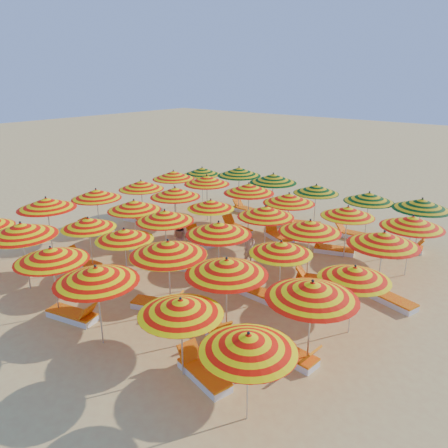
% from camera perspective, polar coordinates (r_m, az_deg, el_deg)
% --- Properties ---
extents(ground, '(120.00, 120.00, 0.00)m').
position_cam_1_polar(ground, '(18.22, -0.99, -5.16)').
color(ground, '#DBBB61').
rests_on(ground, ground).
extents(umbrella_1, '(3.27, 3.27, 2.62)m').
position_cam_1_polar(umbrella_1, '(16.86, -24.97, -0.67)').
color(umbrella_1, silver).
rests_on(umbrella_1, ground).
extents(umbrella_2, '(2.48, 2.48, 2.44)m').
position_cam_1_polar(umbrella_2, '(14.66, -21.66, -3.72)').
color(umbrella_2, silver).
rests_on(umbrella_2, ground).
extents(umbrella_3, '(2.43, 2.43, 2.52)m').
position_cam_1_polar(umbrella_3, '(12.66, -16.37, -6.36)').
color(umbrella_3, silver).
rests_on(umbrella_3, ground).
extents(umbrella_4, '(2.65, 2.65, 2.30)m').
position_cam_1_polar(umbrella_4, '(11.04, -5.68, -10.72)').
color(umbrella_4, silver).
rests_on(umbrella_4, ground).
extents(umbrella_5, '(2.87, 2.87, 2.31)m').
position_cam_1_polar(umbrella_5, '(9.69, 3.20, -15.22)').
color(umbrella_5, silver).
rests_on(umbrella_5, ground).
extents(umbrella_6, '(2.81, 2.81, 2.59)m').
position_cam_1_polar(umbrella_6, '(19.93, -22.19, 2.53)').
color(umbrella_6, silver).
rests_on(umbrella_6, ground).
extents(umbrella_7, '(2.37, 2.37, 2.25)m').
position_cam_1_polar(umbrella_7, '(17.74, -17.30, 0.12)').
color(umbrella_7, silver).
rests_on(umbrella_7, ground).
extents(umbrella_8, '(2.46, 2.46, 2.24)m').
position_cam_1_polar(umbrella_8, '(16.18, -12.91, -1.34)').
color(umbrella_8, silver).
rests_on(umbrella_8, ground).
extents(umbrella_9, '(2.70, 2.70, 2.62)m').
position_cam_1_polar(umbrella_9, '(13.80, -7.31, -3.14)').
color(umbrella_9, silver).
rests_on(umbrella_9, ground).
extents(umbrella_10, '(3.14, 3.14, 2.56)m').
position_cam_1_polar(umbrella_10, '(12.52, 0.34, -5.62)').
color(umbrella_10, silver).
rests_on(umbrella_10, ground).
extents(umbrella_11, '(2.48, 2.48, 2.57)m').
position_cam_1_polar(umbrella_11, '(11.46, 11.44, -8.48)').
color(umbrella_11, silver).
rests_on(umbrella_11, ground).
extents(umbrella_12, '(2.75, 2.75, 2.45)m').
position_cam_1_polar(umbrella_12, '(21.20, -16.35, 3.78)').
color(umbrella_12, silver).
rests_on(umbrella_12, ground).
extents(umbrella_13, '(2.42, 2.42, 2.43)m').
position_cam_1_polar(umbrella_13, '(19.05, -11.67, 2.41)').
color(umbrella_13, silver).
rests_on(umbrella_13, ground).
extents(umbrella_14, '(2.33, 2.33, 2.44)m').
position_cam_1_polar(umbrella_14, '(17.40, -7.74, 1.07)').
color(umbrella_14, silver).
rests_on(umbrella_14, ground).
extents(umbrella_15, '(2.63, 2.63, 2.53)m').
position_cam_1_polar(umbrella_15, '(15.61, -0.70, -0.59)').
color(umbrella_15, silver).
rests_on(umbrella_15, ground).
extents(umbrella_16, '(2.43, 2.43, 2.26)m').
position_cam_1_polar(umbrella_16, '(14.68, 7.47, -3.08)').
color(umbrella_16, silver).
rests_on(umbrella_16, ground).
extents(umbrella_17, '(2.21, 2.21, 2.25)m').
position_cam_1_polar(umbrella_17, '(13.32, 16.69, -6.19)').
color(umbrella_17, silver).
rests_on(umbrella_17, ground).
extents(umbrella_18, '(2.37, 2.37, 2.42)m').
position_cam_1_polar(umbrella_18, '(22.54, -10.78, 5.04)').
color(umbrella_18, silver).
rests_on(umbrella_18, ground).
extents(umbrella_19, '(3.14, 3.14, 2.50)m').
position_cam_1_polar(umbrella_19, '(20.60, -6.40, 4.14)').
color(umbrella_19, silver).
rests_on(umbrella_19, ground).
extents(umbrella_20, '(2.63, 2.63, 2.24)m').
position_cam_1_polar(umbrella_20, '(19.41, -1.74, 2.60)').
color(umbrella_20, silver).
rests_on(umbrella_20, ground).
extents(umbrella_21, '(3.00, 3.00, 2.47)m').
position_cam_1_polar(umbrella_21, '(17.78, 5.47, 1.63)').
color(umbrella_21, silver).
rests_on(umbrella_21, ground).
extents(umbrella_22, '(2.75, 2.75, 2.46)m').
position_cam_1_polar(umbrella_22, '(16.33, 11.18, -0.29)').
color(umbrella_22, silver).
rests_on(umbrella_22, ground).
extents(umbrella_23, '(3.05, 3.05, 2.55)m').
position_cam_1_polar(umbrella_23, '(15.55, 20.14, -1.81)').
color(umbrella_23, silver).
rests_on(umbrella_23, ground).
extents(umbrella_24, '(3.07, 3.07, 2.47)m').
position_cam_1_polar(umbrella_24, '(24.32, -6.62, 6.38)').
color(umbrella_24, silver).
rests_on(umbrella_24, ground).
extents(umbrella_25, '(2.68, 2.68, 2.53)m').
position_cam_1_polar(umbrella_25, '(22.80, -2.26, 5.78)').
color(umbrella_25, silver).
rests_on(umbrella_25, ground).
extents(umbrella_26, '(2.89, 2.89, 2.59)m').
position_cam_1_polar(umbrella_26, '(20.92, 3.27, 4.67)').
color(umbrella_26, silver).
rests_on(umbrella_26, ground).
extents(umbrella_27, '(2.65, 2.65, 2.48)m').
position_cam_1_polar(umbrella_27, '(19.76, 8.48, 3.32)').
color(umbrella_27, silver).
rests_on(umbrella_27, ground).
extents(umbrella_28, '(2.25, 2.25, 2.36)m').
position_cam_1_polar(umbrella_28, '(18.74, 15.87, 1.57)').
color(umbrella_28, silver).
rests_on(umbrella_28, ground).
extents(umbrella_29, '(2.97, 2.97, 2.50)m').
position_cam_1_polar(umbrella_29, '(17.85, 23.40, 0.25)').
color(umbrella_29, silver).
rests_on(umbrella_29, ground).
extents(umbrella_30, '(2.48, 2.48, 2.31)m').
position_cam_1_polar(umbrella_30, '(25.81, -2.89, 6.92)').
color(umbrella_30, silver).
rests_on(umbrella_30, ground).
extents(umbrella_31, '(2.71, 2.71, 2.61)m').
position_cam_1_polar(umbrella_31, '(24.44, 1.97, 6.86)').
color(umbrella_31, silver).
rests_on(umbrella_31, ground).
extents(umbrella_32, '(2.58, 2.58, 2.62)m').
position_cam_1_polar(umbrella_32, '(22.93, 6.44, 5.95)').
color(umbrella_32, silver).
rests_on(umbrella_32, ground).
extents(umbrella_33, '(2.46, 2.46, 2.37)m').
position_cam_1_polar(umbrella_33, '(22.00, 11.95, 4.48)').
color(umbrella_33, silver).
rests_on(umbrella_33, ground).
extents(umbrella_34, '(2.57, 2.57, 2.41)m').
position_cam_1_polar(umbrella_34, '(21.02, 18.42, 3.34)').
color(umbrella_34, silver).
rests_on(umbrella_34, ground).
extents(umbrella_35, '(2.59, 2.59, 2.55)m').
position_cam_1_polar(umbrella_35, '(20.28, 24.42, 2.38)').
color(umbrella_35, silver).
rests_on(umbrella_35, ground).
extents(lounger_0, '(1.82, 0.96, 0.69)m').
position_cam_1_polar(lounger_0, '(15.09, -19.12, -11.16)').
color(lounger_0, white).
rests_on(lounger_0, ground).
extents(lounger_1, '(1.82, 0.98, 0.69)m').
position_cam_1_polar(lounger_1, '(11.93, -2.75, -18.90)').
color(lounger_1, white).
rests_on(lounger_1, ground).
extents(lounger_2, '(1.77, 0.72, 0.69)m').
position_cam_1_polar(lounger_2, '(18.81, -18.01, -4.83)').
color(lounger_2, white).
rests_on(lounger_2, ground).
extents(lounger_3, '(1.82, 1.18, 0.69)m').
position_cam_1_polar(lounger_3, '(15.02, -8.56, -10.38)').
color(lounger_3, white).
rests_on(lounger_3, ground).
extents(lounger_4, '(1.82, 1.22, 0.69)m').
position_cam_1_polar(lounger_4, '(13.75, -1.64, -13.17)').
color(lounger_4, white).
rests_on(lounger_4, ground).
extents(lounger_5, '(1.78, 0.74, 0.69)m').
position_cam_1_polar(lounger_5, '(12.71, 8.59, -16.42)').
color(lounger_5, white).
rests_on(lounger_5, ground).
extents(lounger_6, '(1.82, 1.02, 0.69)m').
position_cam_1_polar(lounger_6, '(22.36, -16.38, -0.84)').
color(lounger_6, white).
rests_on(lounger_6, ground).
extents(lounger_7, '(1.75, 0.63, 0.69)m').
position_cam_1_polar(lounger_7, '(19.38, -10.19, -3.44)').
color(lounger_7, white).
rests_on(lounger_7, ground).
extents(lounger_8, '(1.82, 1.24, 0.69)m').
position_cam_1_polar(lounger_8, '(17.83, -5.74, -5.29)').
color(lounger_8, white).
rests_on(lounger_8, ground).
extents(lounger_9, '(1.76, 0.66, 0.69)m').
position_cam_1_polar(lounger_9, '(15.56, 4.80, -9.10)').
color(lounger_9, white).
rests_on(lounger_9, ground).
extents(lounger_10, '(1.81, 0.90, 0.69)m').
position_cam_1_polar(lounger_10, '(23.59, -10.89, 0.66)').
color(lounger_10, white).
rests_on(lounger_10, ground).
extents(lounger_11, '(1.82, 0.94, 0.69)m').
position_cam_1_polar(lounger_11, '(20.34, -3.06, -2.05)').
color(lounger_11, white).
rests_on(lounger_11, ground).
extents(lounger_12, '(1.82, 1.19, 0.69)m').
position_cam_1_polar(lounger_12, '(16.84, 12.16, -7.18)').
color(lounger_12, white).
rests_on(lounger_12, ground).
extents(lounger_13, '(1.83, 1.04, 0.69)m').
position_cam_1_polar(lounger_13, '(16.23, 20.94, -9.16)').
color(lounger_13, white).
rests_on(lounger_13, ground).
extents(lounger_14, '(1.82, 0.94, 0.69)m').
position_cam_1_polar(lounger_14, '(21.78, 1.67, -0.56)').
color(lounger_14, white).
rests_on(lounger_14, ground).
extents(lounger_15, '(1.82, 1.20, 0.69)m').
position_cam_1_polar(lounger_15, '(20.85, 7.10, -1.63)').
color(lounger_15, white).
rests_on(lounger_15, ground).
extents(lounger_16, '(1.83, 1.12, 0.69)m').
position_cam_1_polar(lounger_16, '(19.79, 14.05, -3.25)').
color(lounger_16, white).
rests_on(lounger_16, ground).
extents(lounger_17, '(1.77, 0.72, 0.69)m').
position_cam_1_polar(lounger_17, '(24.76, 2.94, 1.88)').
color(lounger_17, white).
rests_on(lounger_17, ground).
extents(lounger_18, '(1.82, 1.21, 0.69)m').
position_cam_1_polar(lounger_18, '(22.78, 10.26, 0.03)').
color(lounger_18, white).
rests_on(lounger_18, ground).
extents(lounger_19, '(1.77, 0.72, 0.69)m').
position_cam_1_polar(lounger_19, '(21.85, 16.47, -1.31)').
color(lounger_19, white).
rests_on(lounger_19, ground).
extents(lounger_20, '(1.81, 0.93, 0.69)m').
position_cam_1_polar(lounger_20, '(21.05, 22.35, -2.78)').
color(lounger_20, white).
rests_on(lounger_20, ground).
extents(beachgoer_b, '(0.82, 0.67, 1.56)m').
position_cam_1_polar(beachgoer_b, '(18.93, -5.70, -1.73)').
color(beachgoer_b, tan).
rests_on(beachgoer_b, ground).
extents(beachgoer_a, '(0.51, 0.63, 1.50)m').
position_cam_1_polar(beachgoer_a, '(17.83, 3.28, -3.13)').
color(beachgoer_a, tan).
rests_on(beachgoer_a, ground).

